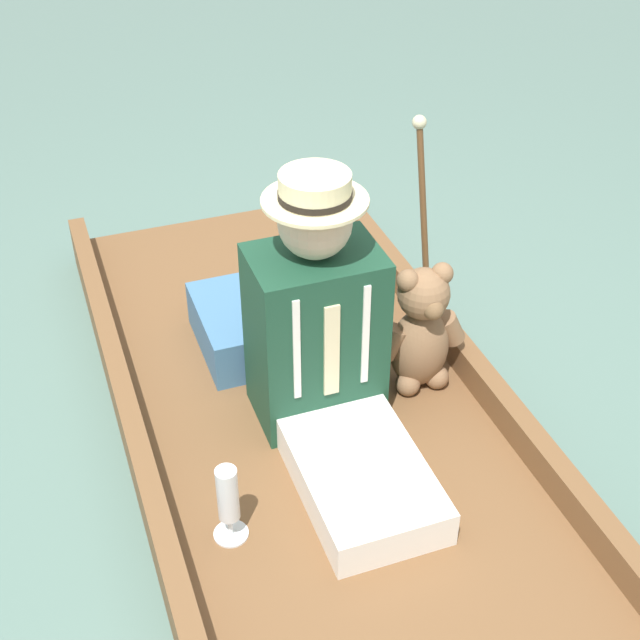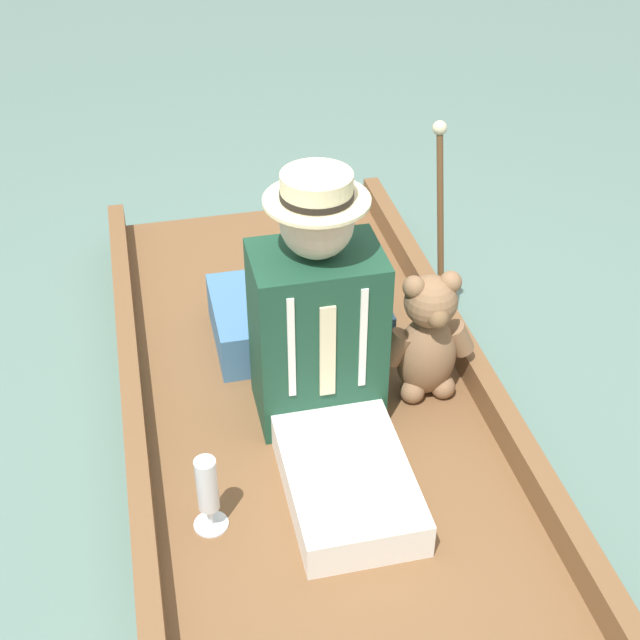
{
  "view_description": "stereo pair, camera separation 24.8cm",
  "coord_description": "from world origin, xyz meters",
  "px_view_note": "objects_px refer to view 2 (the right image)",
  "views": [
    {
      "loc": [
        0.66,
        1.88,
        1.92
      ],
      "look_at": [
        -0.02,
        -0.0,
        0.46
      ],
      "focal_mm": 50.0,
      "sensor_mm": 36.0,
      "label": 1
    },
    {
      "loc": [
        0.42,
        1.95,
        1.92
      ],
      "look_at": [
        -0.02,
        -0.0,
        0.46
      ],
      "focal_mm": 50.0,
      "sensor_mm": 36.0,
      "label": 2
    }
  ],
  "objects_px": {
    "teddy_bear": "(428,339)",
    "wine_glass": "(207,489)",
    "walking_cane": "(440,226)",
    "seated_person": "(323,349)"
  },
  "relations": [
    {
      "from": "seated_person",
      "to": "walking_cane",
      "type": "height_order",
      "value": "seated_person"
    },
    {
      "from": "teddy_bear",
      "to": "wine_glass",
      "type": "distance_m",
      "value": 0.82
    },
    {
      "from": "seated_person",
      "to": "wine_glass",
      "type": "distance_m",
      "value": 0.51
    },
    {
      "from": "teddy_bear",
      "to": "wine_glass",
      "type": "bearing_deg",
      "value": 28.87
    },
    {
      "from": "teddy_bear",
      "to": "walking_cane",
      "type": "bearing_deg",
      "value": -113.11
    },
    {
      "from": "teddy_bear",
      "to": "walking_cane",
      "type": "distance_m",
      "value": 0.35
    },
    {
      "from": "teddy_bear",
      "to": "wine_glass",
      "type": "relative_size",
      "value": 1.84
    },
    {
      "from": "wine_glass",
      "to": "teddy_bear",
      "type": "bearing_deg",
      "value": -151.13
    },
    {
      "from": "seated_person",
      "to": "wine_glass",
      "type": "xyz_separation_m",
      "value": [
        0.37,
        0.31,
        -0.15
      ]
    },
    {
      "from": "wine_glass",
      "to": "walking_cane",
      "type": "xyz_separation_m",
      "value": [
        -0.81,
        -0.62,
        0.31
      ]
    }
  ]
}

